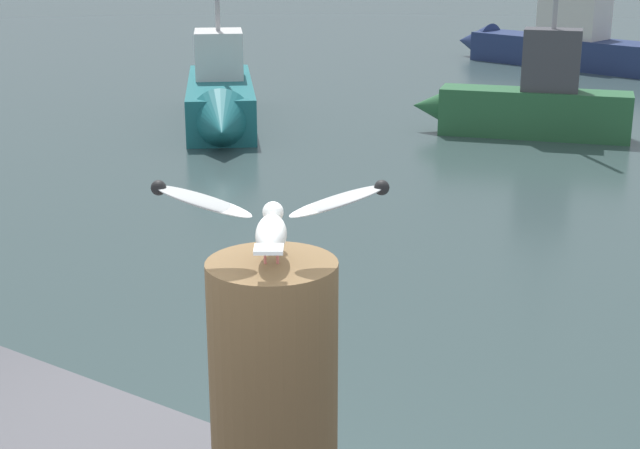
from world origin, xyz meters
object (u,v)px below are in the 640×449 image
(boat_navy, at_px, (553,42))
(mooring_post, at_px, (274,403))
(seagull, at_px, (271,220))
(boat_green, at_px, (527,101))
(boat_teal, at_px, (220,98))

(boat_navy, bearing_deg, mooring_post, -71.51)
(mooring_post, height_order, seagull, seagull)
(boat_green, relative_size, boat_navy, 0.73)
(boat_green, bearing_deg, seagull, -71.32)
(mooring_post, relative_size, boat_navy, 0.15)
(boat_navy, bearing_deg, boat_green, -71.82)
(seagull, bearing_deg, mooring_post, -55.62)
(boat_teal, bearing_deg, boat_navy, 79.86)
(mooring_post, bearing_deg, boat_teal, 130.83)
(mooring_post, xyz_separation_m, seagull, (-0.00, 0.00, 0.58))
(boat_teal, bearing_deg, seagull, -49.17)
(seagull, distance_m, boat_navy, 21.84)
(boat_green, distance_m, boat_navy, 8.69)
(boat_green, bearing_deg, boat_navy, 108.18)
(mooring_post, bearing_deg, boat_navy, 108.49)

